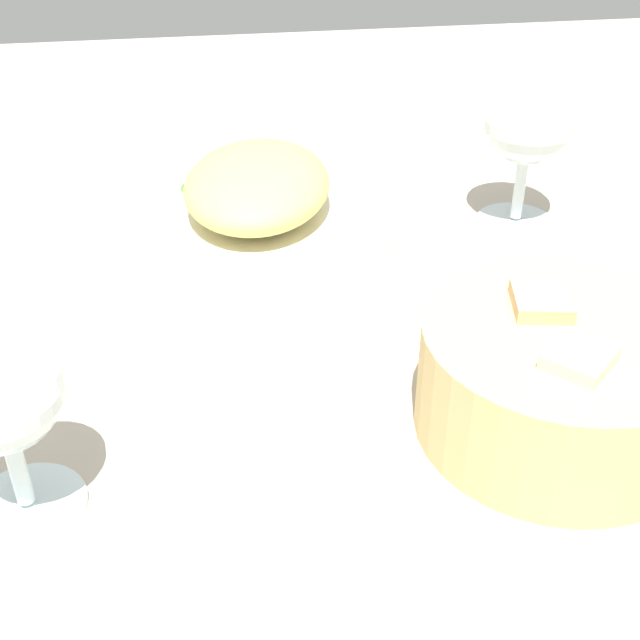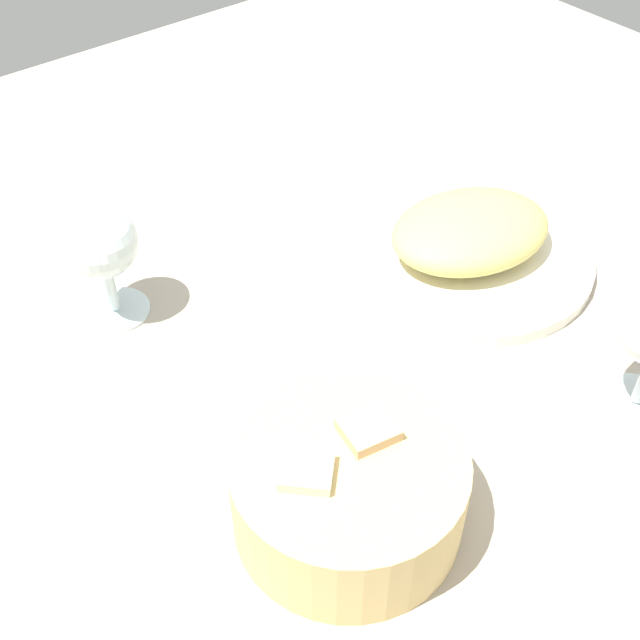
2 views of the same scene
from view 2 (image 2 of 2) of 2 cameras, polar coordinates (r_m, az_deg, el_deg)
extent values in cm
cube|color=#B2A592|center=(81.91, 5.77, 0.49)|extent=(140.00, 140.00, 2.00)
cylinder|color=white|center=(86.95, 10.07, 4.41)|extent=(25.76, 25.76, 1.40)
ellipsoid|color=#D5C367|center=(84.99, 10.33, 6.10)|extent=(19.19, 15.83, 5.05)
cone|color=#4A8C2E|center=(91.76, 10.62, 7.81)|extent=(4.89, 4.89, 1.53)
cylinder|color=#DABB78|center=(62.02, 1.94, -11.63)|extent=(17.37, 17.37, 7.35)
cube|color=beige|center=(58.94, -0.93, -11.18)|extent=(4.91, 4.91, 3.66)
cube|color=tan|center=(61.25, 3.32, -8.39)|extent=(4.35, 4.04, 3.78)
cylinder|color=silver|center=(82.39, -13.90, 0.73)|extent=(6.63, 6.63, 0.60)
cylinder|color=silver|center=(80.73, -14.20, 2.06)|extent=(1.00, 1.00, 4.52)
sphere|color=silver|center=(77.21, -14.92, 5.24)|extent=(6.88, 6.88, 6.88)
cylinder|color=silver|center=(76.78, 20.93, -5.25)|extent=(6.78, 6.78, 0.60)
camera|label=1|loc=(0.52, -51.37, 5.82)|focal=48.02mm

